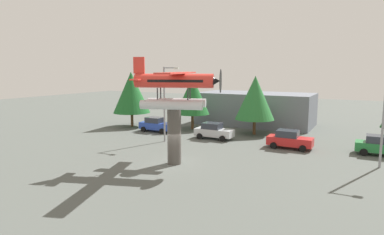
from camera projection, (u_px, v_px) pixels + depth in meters
The scene contains 12 objects.
ground_plane at pixel (174, 164), 26.63m from camera, with size 140.00×140.00×0.00m, color #515651.
display_pedestal at pixel (174, 136), 26.31m from camera, with size 1.10×1.10×4.51m, color #4C4742.
floatplane_monument at pixel (175, 87), 25.73m from camera, with size 7.20×10.20×4.00m.
car_near_blue at pixel (156, 124), 40.37m from camera, with size 4.20×2.02×1.76m.
car_mid_silver at pixel (214, 131), 36.11m from camera, with size 4.20×2.02×1.76m.
car_far_red at pixel (289, 139), 31.68m from camera, with size 4.20×2.02×1.76m.
car_distant_green at pixel (381, 146), 29.08m from camera, with size 4.20×2.02×1.76m.
streetlight_primary at pixel (166, 99), 34.16m from camera, with size 1.84×0.28×7.82m.
storefront_building at pixel (256, 109), 45.60m from camera, with size 15.22×7.62×4.38m, color slate.
tree_west at pixel (131, 92), 43.50m from camera, with size 4.86×4.86×7.27m.
tree_east at pixel (193, 95), 41.54m from camera, with size 4.28×4.28×6.72m.
tree_center_back at pixel (255, 98), 38.10m from camera, with size 4.54×4.54×6.84m.
Camera 1 is at (13.46, -22.09, 7.49)m, focal length 30.86 mm.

